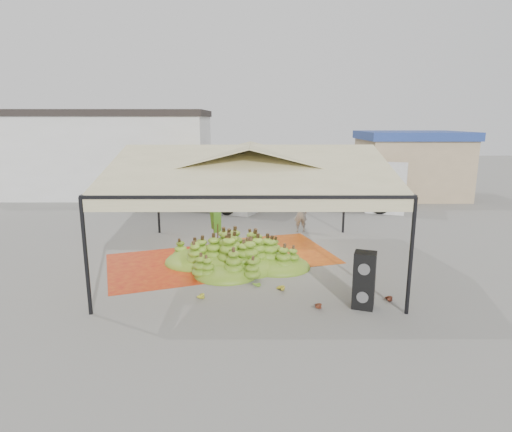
{
  "coord_description": "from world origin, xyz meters",
  "views": [
    {
      "loc": [
        0.15,
        -14.02,
        4.8
      ],
      "look_at": [
        0.2,
        1.5,
        1.3
      ],
      "focal_mm": 30.0,
      "sensor_mm": 36.0,
      "label": 1
    }
  ],
  "objects_px": {
    "speaker_stack": "(364,280)",
    "truck_right": "(343,180)",
    "truck_left": "(202,180)",
    "vendor": "(301,213)",
    "banana_heap": "(239,250)"
  },
  "relations": [
    {
      "from": "vendor",
      "to": "truck_right",
      "type": "bearing_deg",
      "value": -130.6
    },
    {
      "from": "speaker_stack",
      "to": "truck_left",
      "type": "bearing_deg",
      "value": 132.79
    },
    {
      "from": "banana_heap",
      "to": "truck_left",
      "type": "height_order",
      "value": "truck_left"
    },
    {
      "from": "vendor",
      "to": "truck_left",
      "type": "relative_size",
      "value": 0.21
    },
    {
      "from": "truck_left",
      "to": "speaker_stack",
      "type": "bearing_deg",
      "value": -41.51
    },
    {
      "from": "vendor",
      "to": "truck_left",
      "type": "xyz_separation_m",
      "value": [
        -4.9,
        5.37,
        0.73
      ]
    },
    {
      "from": "speaker_stack",
      "to": "truck_right",
      "type": "relative_size",
      "value": 0.19
    },
    {
      "from": "speaker_stack",
      "to": "truck_left",
      "type": "height_order",
      "value": "truck_left"
    },
    {
      "from": "vendor",
      "to": "truck_right",
      "type": "distance_m",
      "value": 6.22
    },
    {
      "from": "speaker_stack",
      "to": "vendor",
      "type": "distance_m",
      "value": 7.8
    },
    {
      "from": "speaker_stack",
      "to": "truck_left",
      "type": "xyz_separation_m",
      "value": [
        -5.73,
        13.12,
        0.8
      ]
    },
    {
      "from": "banana_heap",
      "to": "vendor",
      "type": "bearing_deg",
      "value": 60.46
    },
    {
      "from": "truck_left",
      "to": "truck_right",
      "type": "xyz_separation_m",
      "value": [
        7.81,
        0.08,
        -0.0
      ]
    },
    {
      "from": "banana_heap",
      "to": "speaker_stack",
      "type": "relative_size",
      "value": 3.42
    },
    {
      "from": "speaker_stack",
      "to": "truck_left",
      "type": "distance_m",
      "value": 14.34
    }
  ]
}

